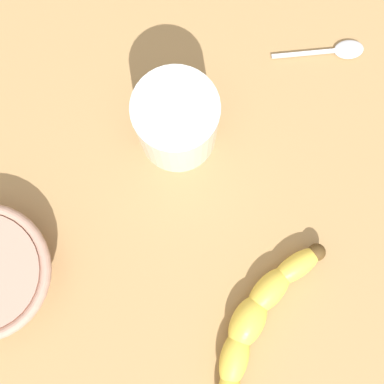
{
  "coord_description": "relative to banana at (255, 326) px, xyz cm",
  "views": [
    {
      "loc": [
        -3.46,
        3.14,
        63.39
      ],
      "look_at": [
        -3.85,
        -5.24,
        5.0
      ],
      "focal_mm": 48.92,
      "sensor_mm": 36.0,
      "label": 1
    }
  ],
  "objects": [
    {
      "name": "smoothie_glass",
      "position": [
        7.55,
        -22.31,
        3.13
      ],
      "size": [
        9.07,
        9.07,
        10.62
      ],
      "color": "silver",
      "rests_on": "wooden_tabletop"
    },
    {
      "name": "wooden_tabletop",
      "position": [
        10.06,
        -9.83,
        -3.31
      ],
      "size": [
        120.0,
        120.0,
        3.0
      ],
      "primitive_type": "cube",
      "color": "#AB8351",
      "rests_on": "ground"
    },
    {
      "name": "banana",
      "position": [
        0.0,
        0.0,
        0.0
      ],
      "size": [
        13.24,
        20.04,
        3.62
      ],
      "rotation": [
        0.0,
        0.0,
        1.03
      ],
      "color": "yellow",
      "rests_on": "wooden_tabletop"
    },
    {
      "name": "teaspoon",
      "position": [
        -12.87,
        -31.78,
        -1.41
      ],
      "size": [
        11.26,
        2.58,
        0.8
      ],
      "rotation": [
        0.0,
        0.0,
        3.19
      ],
      "color": "silver",
      "rests_on": "wooden_tabletop"
    }
  ]
}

